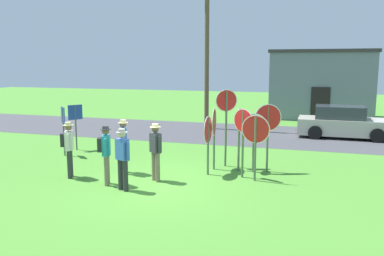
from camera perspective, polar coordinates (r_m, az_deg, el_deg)
ground_plane at (r=11.96m, az=-5.74°, el=-8.01°), size 80.00×80.00×0.00m
street_asphalt at (r=20.75m, az=4.51°, el=-0.68°), size 60.00×6.40×0.01m
building_background at (r=27.67m, az=17.69°, el=5.90°), size 6.40×4.33×4.36m
utility_pole at (r=21.93m, az=2.11°, el=11.32°), size 1.80×0.24×8.38m
parked_car_on_street at (r=20.63m, az=20.55°, el=0.64°), size 4.31×2.05×1.51m
stop_sign_far_back at (r=13.37m, az=3.15°, el=0.02°), size 0.13×0.89×2.05m
stop_sign_leaning_left at (r=12.73m, az=2.28°, el=-1.03°), size 0.07×0.88×1.88m
stop_sign_leaning_right at (r=13.18m, az=8.69°, el=-0.62°), size 0.82×0.22×1.93m
stop_sign_rear_left at (r=13.30m, az=10.63°, el=0.39°), size 0.82×0.40×2.22m
stop_sign_tallest at (r=13.74m, az=4.83°, el=1.94°), size 0.67×0.40×2.65m
stop_sign_rear_right at (r=13.31m, az=6.65°, el=-0.13°), size 0.07×0.63×2.08m
stop_sign_center_cluster at (r=12.17m, az=8.91°, el=-1.14°), size 0.86×0.12×2.01m
stop_sign_low_front at (r=12.48m, az=7.18°, el=-0.40°), size 0.65×0.38×2.15m
person_with_sunhat at (r=13.15m, az=-9.61°, el=-2.10°), size 0.36×0.52×1.74m
person_in_blue at (r=13.02m, az=-16.99°, el=-2.38°), size 0.45×0.52×1.74m
person_near_signs at (r=11.98m, az=-12.07°, el=-3.15°), size 0.44×0.53×1.74m
person_holding_notes at (r=12.14m, az=-5.15°, el=-2.94°), size 0.47×0.39×1.74m
person_on_left at (r=11.35m, az=-9.75°, el=-3.88°), size 0.53×0.35×1.74m
info_panel_leftmost at (r=16.14m, az=-17.65°, el=0.77°), size 0.45×0.44×1.87m
info_panel_middle at (r=17.11m, az=-16.07°, el=1.24°), size 0.36×0.51×1.85m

